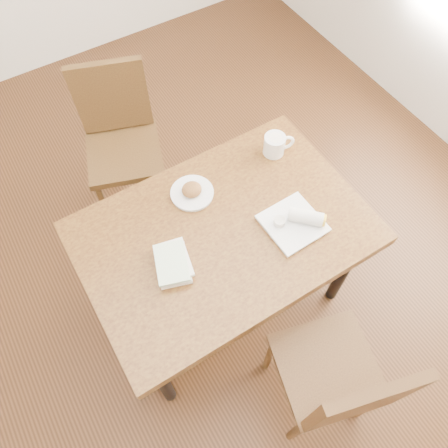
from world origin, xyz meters
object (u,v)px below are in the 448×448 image
coffee_mug (275,144)px  plate_burrito (297,221)px  table (224,238)px  plate_scone (192,192)px  chair_near (339,384)px  chair_far (120,134)px  book_stack (173,263)px

coffee_mug → plate_burrito: (-0.16, -0.40, -0.03)m
table → plate_scone: bearing=96.1°
chair_near → coffee_mug: chair_near is taller
plate_scone → coffee_mug: (0.47, 0.01, 0.04)m
chair_near → plate_burrito: bearing=71.6°
chair_far → table: bearing=-83.4°
plate_scone → plate_burrito: plate_burrito is taller
coffee_mug → plate_burrito: size_ratio=0.60×
table → chair_near: size_ratio=1.33×
table → plate_burrito: 0.34m
plate_scone → coffee_mug: bearing=1.3°
table → coffee_mug: (0.45, 0.25, 0.13)m
coffee_mug → chair_far: bearing=128.6°
plate_burrito → book_stack: size_ratio=1.12×
chair_near → book_stack: (-0.36, 0.73, 0.23)m
book_stack → table: bearing=7.7°
plate_scone → plate_burrito: size_ratio=0.79×
table → coffee_mug: bearing=29.3°
chair_far → plate_burrito: size_ratio=3.74×
coffee_mug → book_stack: size_ratio=0.67×
coffee_mug → plate_burrito: bearing=-111.7°
table → book_stack: bearing=-172.3°
chair_far → plate_scone: chair_far is taller
table → coffee_mug: coffee_mug is taller
chair_far → chair_near: bearing=-83.6°
plate_scone → plate_burrito: (0.32, -0.39, 0.01)m
plate_scone → book_stack: bearing=-131.8°
chair_near → plate_burrito: size_ratio=3.74×
chair_far → coffee_mug: 0.93m
table → plate_scone: (-0.03, 0.24, 0.10)m
table → chair_near: chair_near is taller
table → chair_far: (-0.11, 0.95, -0.12)m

